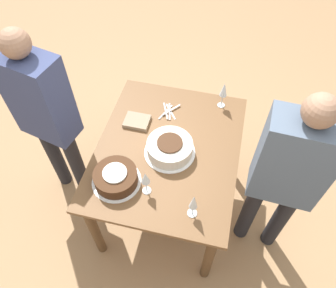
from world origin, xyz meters
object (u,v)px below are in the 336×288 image
object	(u,v)px
cake_front_chocolate	(116,177)
wine_glass_far	(146,179)
wine_glass_extra	(224,90)
person_cutting	(45,112)
cake_center_white	(170,148)
person_watching	(287,173)
wine_glass_near	(194,202)

from	to	relation	value
cake_front_chocolate	wine_glass_far	distance (m)	0.23
wine_glass_extra	cake_front_chocolate	bearing A→B (deg)	-34.00
person_cutting	cake_center_white	bearing A→B (deg)	12.18
cake_center_white	person_watching	xyz separation A→B (m)	(0.11, 0.74, 0.11)
wine_glass_extra	person_watching	world-z (taller)	person_watching
wine_glass_far	wine_glass_extra	xyz separation A→B (m)	(-0.85, 0.35, 0.01)
wine_glass_extra	wine_glass_near	bearing A→B (deg)	-2.81
wine_glass_extra	person_cutting	world-z (taller)	person_cutting
wine_glass_near	wine_glass_extra	xyz separation A→B (m)	(-0.93, 0.05, 0.02)
cake_front_chocolate	wine_glass_near	world-z (taller)	wine_glass_near
cake_front_chocolate	cake_center_white	bearing A→B (deg)	137.55
wine_glass_near	cake_center_white	bearing A→B (deg)	-150.14
wine_glass_near	person_cutting	world-z (taller)	person_cutting
wine_glass_far	wine_glass_extra	bearing A→B (deg)	157.46
cake_front_chocolate	person_cutting	distance (m)	0.69
wine_glass_far	wine_glass_extra	distance (m)	0.92
person_watching	cake_center_white	bearing A→B (deg)	-4.96
cake_front_chocolate	wine_glass_far	xyz separation A→B (m)	(0.02, 0.21, 0.10)
cake_center_white	cake_front_chocolate	size ratio (longest dim) A/B	1.10
wine_glass_far	cake_center_white	bearing A→B (deg)	167.57
cake_center_white	wine_glass_far	bearing A→B (deg)	-12.43
cake_center_white	wine_glass_extra	xyz separation A→B (m)	(-0.52, 0.28, 0.11)
wine_glass_far	wine_glass_extra	size ratio (longest dim) A/B	0.90
wine_glass_extra	person_cutting	bearing A→B (deg)	-65.95
person_watching	person_cutting	bearing A→B (deg)	-0.84
cake_center_white	wine_glass_far	world-z (taller)	wine_glass_far
cake_front_chocolate	wine_glass_extra	xyz separation A→B (m)	(-0.83, 0.56, 0.11)
person_cutting	person_watching	distance (m)	1.62
cake_center_white	person_watching	size ratio (longest dim) A/B	0.22
wine_glass_near	wine_glass_extra	world-z (taller)	wine_glass_extra
wine_glass_near	wine_glass_extra	size ratio (longest dim) A/B	0.94
person_cutting	wine_glass_extra	bearing A→B (deg)	36.73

